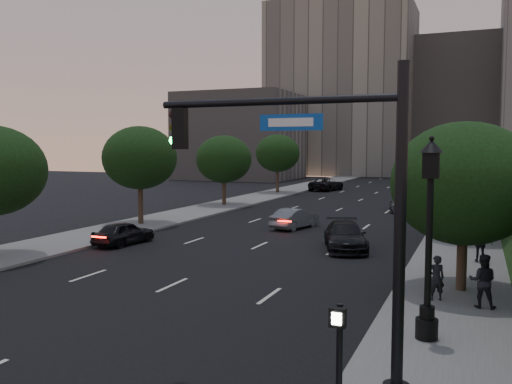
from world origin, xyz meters
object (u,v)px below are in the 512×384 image
at_px(sedan_far_right, 400,203).
at_px(pedestrian_c, 481,244).
at_px(sedan_far_left, 327,184).
at_px(pedestrian_b, 483,281).
at_px(traffic_signal_mast, 346,227).
at_px(sedan_near_left, 124,233).
at_px(pedestrian_a, 436,278).
at_px(sedan_mid_left, 295,218).
at_px(street_lamp, 429,248).
at_px(sedan_near_right, 345,236).

xyz_separation_m(sedan_far_right, pedestrian_c, (6.01, -19.20, 0.27)).
xyz_separation_m(sedan_far_left, pedestrian_b, (17.16, -45.09, 0.25)).
height_order(traffic_signal_mast, sedan_near_left, traffic_signal_mast).
xyz_separation_m(pedestrian_a, pedestrian_c, (1.41, 7.15, 0.07)).
distance_m(sedan_mid_left, pedestrian_b, 18.52).
distance_m(street_lamp, sedan_mid_left, 20.93).
xyz_separation_m(sedan_mid_left, sedan_far_left, (-5.98, 30.33, 0.11)).
height_order(street_lamp, sedan_far_right, street_lamp).
distance_m(sedan_far_left, sedan_near_right, 37.82).
bearing_deg(pedestrian_b, sedan_near_left, -16.30).
distance_m(street_lamp, pedestrian_b, 4.22).
bearing_deg(sedan_near_left, sedan_mid_left, -120.56).
height_order(sedan_mid_left, sedan_far_right, sedan_far_right).
height_order(sedan_far_right, pedestrian_b, pedestrian_b).
height_order(street_lamp, pedestrian_c, street_lamp).
height_order(sedan_mid_left, pedestrian_c, pedestrian_c).
bearing_deg(sedan_near_right, street_lamp, -86.01).
relative_size(sedan_far_right, pedestrian_a, 2.73).
distance_m(sedan_mid_left, sedan_far_left, 30.91).
xyz_separation_m(traffic_signal_mast, sedan_near_right, (-3.76, 16.43, -2.96)).
height_order(sedan_far_left, sedan_near_right, sedan_far_left).
bearing_deg(pedestrian_c, sedan_mid_left, -45.39).
bearing_deg(sedan_mid_left, sedan_near_right, 141.87).
xyz_separation_m(traffic_signal_mast, sedan_near_left, (-15.25, 13.27, -3.02)).
distance_m(traffic_signal_mast, sedan_near_left, 20.44).
bearing_deg(pedestrian_c, sedan_far_left, -77.74).
distance_m(pedestrian_a, pedestrian_c, 7.28).
relative_size(traffic_signal_mast, sedan_mid_left, 1.73).
bearing_deg(sedan_near_right, pedestrian_a, -77.48).
height_order(street_lamp, sedan_far_left, street_lamp).
bearing_deg(sedan_far_left, sedan_far_right, 131.04).
bearing_deg(street_lamp, pedestrian_c, 82.95).
distance_m(traffic_signal_mast, sedan_mid_left, 24.12).
bearing_deg(sedan_near_right, sedan_far_right, 70.20).
distance_m(sedan_mid_left, sedan_near_right, 7.57).
distance_m(sedan_near_left, pedestrian_b, 18.86).
bearing_deg(pedestrian_a, street_lamp, 68.86).
xyz_separation_m(sedan_mid_left, pedestrian_c, (11.15, -7.29, 0.32)).
bearing_deg(sedan_near_right, traffic_signal_mast, -95.43).
bearing_deg(sedan_far_left, street_lamp, 117.84).
relative_size(sedan_far_right, pedestrian_c, 2.50).
xyz_separation_m(sedan_mid_left, sedan_far_right, (5.14, 11.91, 0.05)).
relative_size(sedan_far_right, pedestrian_b, 2.40).
height_order(sedan_near_left, pedestrian_b, pedestrian_b).
distance_m(pedestrian_a, pedestrian_b, 1.48).
relative_size(street_lamp, sedan_near_left, 1.47).
relative_size(street_lamp, sedan_mid_left, 1.39).
bearing_deg(pedestrian_a, sedan_far_right, -101.81).
height_order(sedan_near_right, sedan_far_right, sedan_far_right).
bearing_deg(pedestrian_c, sedan_far_right, -84.83).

